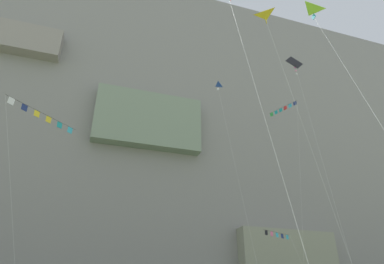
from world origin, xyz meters
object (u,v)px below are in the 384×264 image
object	(u,v)px
kite_delta_front_field	(218,99)
kite_delta_upper_right	(270,32)
kite_delta_high_center	(315,28)
kite_diamond_mid_left	(296,67)
kite_banner_upper_mid	(284,114)
kite_banner_low_center	(42,120)
kite_banner_mid_right	(279,238)

from	to	relation	value
kite_delta_front_field	kite_delta_upper_right	size ratio (longest dim) A/B	1.19
kite_delta_high_center	kite_diamond_mid_left	world-z (taller)	kite_diamond_mid_left
kite_banner_upper_mid	kite_delta_upper_right	distance (m)	24.84
kite_banner_low_center	kite_delta_high_center	distance (m)	25.47
kite_banner_mid_right	kite_delta_front_field	xyz separation A→B (m)	(-7.55, -1.73, 16.51)
kite_delta_high_center	kite_banner_low_center	bearing A→B (deg)	129.40
kite_delta_front_field	kite_diamond_mid_left	world-z (taller)	kite_diamond_mid_left
kite_delta_high_center	kite_diamond_mid_left	distance (m)	21.59
kite_banner_low_center	kite_banner_upper_mid	world-z (taller)	kite_banner_upper_mid
kite_delta_front_field	kite_banner_upper_mid	bearing A→B (deg)	18.13
kite_delta_high_center	kite_delta_upper_right	size ratio (longest dim) A/B	0.73
kite_delta_high_center	kite_delta_upper_right	distance (m)	8.95
kite_banner_low_center	kite_delta_front_field	world-z (taller)	kite_delta_front_field
kite_banner_mid_right	kite_delta_high_center	world-z (taller)	kite_delta_high_center
kite_diamond_mid_left	kite_banner_upper_mid	bearing A→B (deg)	64.75
kite_delta_high_center	kite_banner_mid_right	bearing A→B (deg)	65.62
kite_banner_low_center	kite_delta_high_center	bearing A→B (deg)	-50.60
kite_delta_high_center	kite_delta_upper_right	world-z (taller)	kite_delta_upper_right
kite_banner_low_center	kite_banner_mid_right	xyz separation A→B (m)	(26.80, 3.98, -8.75)
kite_delta_upper_right	kite_banner_upper_mid	bearing A→B (deg)	54.32
kite_delta_front_field	kite_diamond_mid_left	distance (m)	10.07
kite_delta_front_field	kite_banner_upper_mid	distance (m)	13.21
kite_banner_upper_mid	kite_delta_front_field	bearing A→B (deg)	-161.87
kite_delta_high_center	kite_diamond_mid_left	bearing A→B (deg)	55.36
kite_banner_low_center	kite_delta_high_center	xyz separation A→B (m)	(16.11, -19.61, -2.14)
kite_delta_upper_right	kite_banner_low_center	bearing A→B (deg)	142.88
kite_delta_upper_right	kite_diamond_mid_left	xyz separation A→B (m)	(8.95, 8.74, 5.29)
kite_banner_mid_right	kite_delta_front_field	size ratio (longest dim) A/B	0.35
kite_banner_upper_mid	kite_delta_high_center	size ratio (longest dim) A/B	1.74
kite_banner_low_center	kite_delta_high_center	size ratio (longest dim) A/B	1.10
kite_banner_mid_right	kite_delta_high_center	size ratio (longest dim) A/B	0.57
kite_banner_low_center	kite_delta_upper_right	size ratio (longest dim) A/B	0.81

